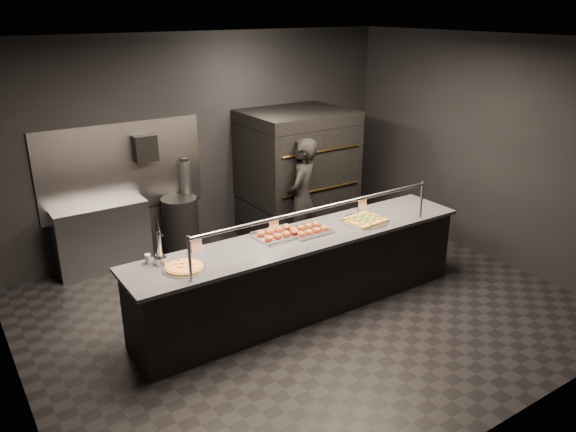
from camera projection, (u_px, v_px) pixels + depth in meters
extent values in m
plane|color=black|center=(303.00, 308.00, 6.56)|extent=(6.00, 6.00, 0.00)
plane|color=black|center=(306.00, 40.00, 5.50)|extent=(6.00, 6.00, 0.00)
cube|color=black|center=(203.00, 142.00, 7.97)|extent=(6.00, 0.04, 3.00)
cube|color=black|center=(503.00, 273.00, 4.08)|extent=(6.00, 0.04, 3.00)
cube|color=black|center=(486.00, 149.00, 7.58)|extent=(0.04, 5.00, 3.00)
cube|color=#99999E|center=(122.00, 168.00, 7.41)|extent=(2.20, 0.02, 1.20)
cube|color=black|center=(304.00, 275.00, 6.40)|extent=(4.00, 0.70, 0.88)
cube|color=#3C3C42|center=(304.00, 237.00, 6.24)|extent=(4.10, 0.78, 0.04)
cylinder|color=#99999E|center=(190.00, 259.00, 5.14)|extent=(0.03, 0.03, 0.45)
cylinder|color=#99999E|center=(421.00, 200.00, 6.69)|extent=(0.03, 0.03, 0.45)
cylinder|color=#99999E|center=(321.00, 208.00, 5.85)|extent=(3.00, 0.04, 0.04)
cube|color=black|center=(296.00, 216.00, 8.55)|extent=(1.50, 1.15, 0.60)
cube|color=black|center=(297.00, 179.00, 8.34)|extent=(1.50, 1.20, 0.55)
cube|color=black|center=(297.00, 142.00, 8.14)|extent=(1.50, 1.20, 0.55)
cube|color=black|center=(297.00, 117.00, 8.01)|extent=(1.50, 1.20, 0.18)
cylinder|color=gold|center=(322.00, 189.00, 7.86)|extent=(1.30, 0.02, 0.02)
cylinder|color=gold|center=(322.00, 151.00, 7.66)|extent=(1.30, 0.02, 0.02)
cube|color=#99999E|center=(103.00, 238.00, 7.38)|extent=(1.20, 0.35, 0.90)
cube|color=black|center=(145.00, 148.00, 7.40)|extent=(0.30, 0.20, 0.35)
cylinder|color=#B2B2B7|center=(186.00, 178.00, 7.87)|extent=(0.14, 0.14, 0.45)
cube|color=black|center=(184.00, 160.00, 7.78)|extent=(0.10, 0.06, 0.06)
cylinder|color=silver|center=(161.00, 261.00, 5.55)|extent=(0.13, 0.13, 0.07)
cylinder|color=silver|center=(159.00, 246.00, 5.49)|extent=(0.04, 0.04, 0.32)
cylinder|color=silver|center=(161.00, 234.00, 5.38)|extent=(0.02, 0.09, 0.02)
cone|color=black|center=(157.00, 224.00, 5.41)|extent=(0.04, 0.04, 0.13)
cylinder|color=silver|center=(184.00, 268.00, 5.45)|extent=(0.43, 0.43, 0.01)
cylinder|color=gold|center=(184.00, 267.00, 5.45)|extent=(0.38, 0.38, 0.02)
cylinder|color=#FFB353|center=(184.00, 266.00, 5.44)|extent=(0.33, 0.33, 0.01)
cube|color=silver|center=(278.00, 235.00, 6.22)|extent=(0.55, 0.43, 0.02)
ellipsoid|color=#C36D29|center=(269.00, 238.00, 6.05)|extent=(0.09, 0.09, 0.06)
ellipsoid|color=#C36D29|center=(261.00, 233.00, 6.18)|extent=(0.09, 0.09, 0.06)
ellipsoid|color=#C36D29|center=(278.00, 236.00, 6.11)|extent=(0.09, 0.09, 0.06)
ellipsoid|color=#C36D29|center=(270.00, 231.00, 6.24)|extent=(0.09, 0.09, 0.06)
ellipsoid|color=#C36D29|center=(286.00, 233.00, 6.17)|extent=(0.09, 0.09, 0.06)
ellipsoid|color=#C36D29|center=(278.00, 229.00, 6.30)|extent=(0.09, 0.09, 0.06)
ellipsoid|color=#C36D29|center=(295.00, 231.00, 6.23)|extent=(0.09, 0.09, 0.06)
ellipsoid|color=#C36D29|center=(287.00, 227.00, 6.35)|extent=(0.09, 0.09, 0.06)
cube|color=silver|center=(309.00, 231.00, 6.32)|extent=(0.47, 0.34, 0.02)
ellipsoid|color=#C36D29|center=(301.00, 234.00, 6.17)|extent=(0.09, 0.09, 0.06)
ellipsoid|color=#C36D29|center=(293.00, 229.00, 6.29)|extent=(0.09, 0.09, 0.06)
ellipsoid|color=#C36D29|center=(309.00, 232.00, 6.22)|extent=(0.09, 0.09, 0.06)
ellipsoid|color=#C36D29|center=(301.00, 227.00, 6.34)|extent=(0.09, 0.09, 0.06)
ellipsoid|color=#C36D29|center=(317.00, 230.00, 6.28)|extent=(0.09, 0.09, 0.06)
ellipsoid|color=#C36D29|center=(309.00, 225.00, 6.40)|extent=(0.09, 0.09, 0.06)
ellipsoid|color=#C36D29|center=(324.00, 228.00, 6.33)|extent=(0.09, 0.09, 0.06)
ellipsoid|color=#C36D29|center=(316.00, 223.00, 6.45)|extent=(0.09, 0.09, 0.06)
cylinder|color=silver|center=(365.00, 221.00, 6.64)|extent=(0.54, 0.54, 0.01)
cube|color=gold|center=(365.00, 220.00, 6.63)|extent=(0.46, 0.42, 0.02)
cube|color=#FFB353|center=(365.00, 219.00, 6.63)|extent=(0.44, 0.40, 0.01)
cube|color=#2A7A1F|center=(365.00, 218.00, 6.63)|extent=(0.41, 0.37, 0.01)
cylinder|color=silver|center=(148.00, 259.00, 5.55)|extent=(0.06, 0.06, 0.10)
cylinder|color=silver|center=(157.00, 257.00, 5.61)|extent=(0.04, 0.04, 0.08)
cube|color=white|center=(196.00, 245.00, 5.82)|extent=(0.12, 0.04, 0.15)
cube|color=white|center=(274.00, 226.00, 6.31)|extent=(0.12, 0.04, 0.15)
cube|color=white|center=(363.00, 204.00, 6.99)|extent=(0.12, 0.04, 0.15)
cylinder|color=black|center=(181.00, 226.00, 7.86)|extent=(0.50, 0.50, 0.83)
imported|color=black|center=(302.00, 199.00, 7.62)|extent=(0.74, 0.70, 1.69)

